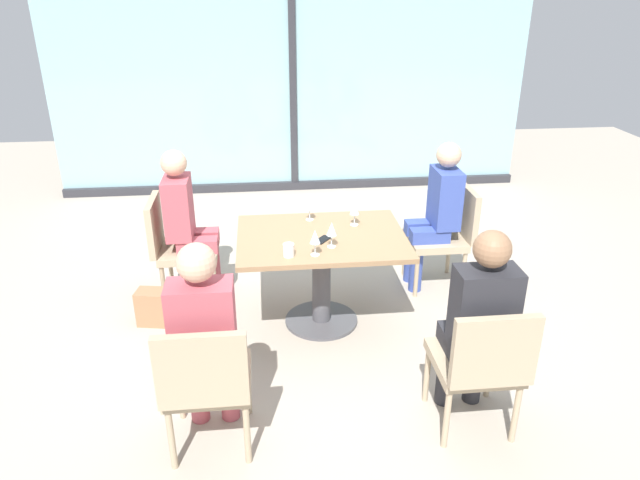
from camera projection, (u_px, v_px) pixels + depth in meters
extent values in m
plane|color=#A89E8E|center=(321.00, 321.00, 4.50)|extent=(12.00, 12.00, 0.00)
cube|color=#8DB7BC|center=(293.00, 80.00, 6.85)|extent=(5.67, 0.03, 2.70)
cube|color=#2D2D33|center=(293.00, 80.00, 6.83)|extent=(0.08, 0.06, 2.70)
cube|color=#2D2D33|center=(295.00, 185.00, 7.36)|extent=(5.67, 0.10, 0.10)
cube|color=#997551|center=(321.00, 238.00, 4.21)|extent=(1.22, 0.92, 0.04)
cylinder|color=#4C4C51|center=(321.00, 282.00, 4.36)|extent=(0.14, 0.14, 0.69)
cylinder|color=#4C4C51|center=(321.00, 320.00, 4.50)|extent=(0.56, 0.56, 0.02)
cube|color=tan|center=(189.00, 251.00, 4.69)|extent=(0.46, 0.46, 0.06)
cube|color=tan|center=(154.00, 225.00, 4.57)|extent=(0.05, 0.46, 0.42)
cylinder|color=tan|center=(215.00, 286.00, 4.62)|extent=(0.04, 0.04, 0.39)
cylinder|color=tan|center=(218.00, 263.00, 4.99)|extent=(0.04, 0.04, 0.39)
cylinder|color=tan|center=(164.00, 288.00, 4.59)|extent=(0.04, 0.04, 0.39)
cylinder|color=tan|center=(170.00, 266.00, 4.95)|extent=(0.04, 0.04, 0.39)
cube|color=tan|center=(435.00, 240.00, 4.89)|extent=(0.46, 0.46, 0.06)
cube|color=tan|center=(467.00, 212.00, 4.82)|extent=(0.05, 0.46, 0.42)
cylinder|color=tan|center=(405.00, 255.00, 5.14)|extent=(0.04, 0.04, 0.39)
cylinder|color=tan|center=(416.00, 276.00, 4.78)|extent=(0.04, 0.04, 0.39)
cylinder|color=tan|center=(449.00, 253.00, 5.18)|extent=(0.04, 0.04, 0.39)
cylinder|color=tan|center=(463.00, 273.00, 4.82)|extent=(0.04, 0.04, 0.39)
cube|color=tan|center=(473.00, 362.00, 3.32)|extent=(0.46, 0.46, 0.06)
cube|color=tan|center=(495.00, 352.00, 3.00)|extent=(0.46, 0.05, 0.42)
cylinder|color=tan|center=(489.00, 370.00, 3.62)|extent=(0.04, 0.04, 0.39)
cylinder|color=tan|center=(427.00, 375.00, 3.58)|extent=(0.04, 0.04, 0.39)
cylinder|color=tan|center=(516.00, 414.00, 3.25)|extent=(0.04, 0.04, 0.39)
cylinder|color=tan|center=(447.00, 419.00, 3.21)|extent=(0.04, 0.04, 0.39)
cube|color=tan|center=(209.00, 379.00, 3.18)|extent=(0.46, 0.46, 0.06)
cube|color=tan|center=(201.00, 371.00, 2.85)|extent=(0.46, 0.05, 0.42)
cylinder|color=tan|center=(248.00, 387.00, 3.47)|extent=(0.04, 0.04, 0.39)
cylinder|color=tan|center=(180.00, 391.00, 3.43)|extent=(0.04, 0.04, 0.39)
cylinder|color=tan|center=(247.00, 434.00, 3.11)|extent=(0.04, 0.04, 0.39)
cylinder|color=tan|center=(171.00, 440.00, 3.07)|extent=(0.04, 0.04, 0.39)
cylinder|color=#B24C56|center=(212.00, 276.00, 4.71)|extent=(0.11, 0.11, 0.45)
cube|color=#B24C56|center=(197.00, 245.00, 4.59)|extent=(0.32, 0.13, 0.11)
cylinder|color=#B24C56|center=(214.00, 266.00, 4.87)|extent=(0.11, 0.11, 0.45)
cube|color=#B24C56|center=(199.00, 236.00, 4.75)|extent=(0.32, 0.13, 0.11)
cube|color=#B24C56|center=(178.00, 207.00, 4.53)|extent=(0.20, 0.34, 0.48)
sphere|color=#D8AD8C|center=(174.00, 163.00, 4.39)|extent=(0.20, 0.20, 0.20)
cylinder|color=#384C9E|center=(411.00, 257.00, 5.04)|extent=(0.11, 0.11, 0.45)
cube|color=#384C9E|center=(424.00, 227.00, 4.93)|extent=(0.32, 0.13, 0.11)
cylinder|color=#384C9E|center=(416.00, 266.00, 4.87)|extent=(0.11, 0.11, 0.45)
cube|color=#384C9E|center=(430.00, 235.00, 4.77)|extent=(0.32, 0.13, 0.11)
cube|color=#384C9E|center=(445.00, 197.00, 4.74)|extent=(0.20, 0.34, 0.48)
sphere|color=#D8AD8C|center=(449.00, 155.00, 4.59)|extent=(0.20, 0.20, 0.20)
cylinder|color=#28282D|center=(474.00, 370.00, 3.57)|extent=(0.11, 0.11, 0.45)
cube|color=#28282D|center=(485.00, 341.00, 3.37)|extent=(0.13, 0.32, 0.11)
cylinder|color=#28282D|center=(446.00, 372.00, 3.55)|extent=(0.11, 0.11, 0.45)
cube|color=#28282D|center=(455.00, 343.00, 3.35)|extent=(0.13, 0.32, 0.11)
cube|color=#28282D|center=(484.00, 309.00, 3.12)|extent=(0.34, 0.20, 0.48)
sphere|color=#936B4C|center=(492.00, 249.00, 2.98)|extent=(0.20, 0.20, 0.20)
cylinder|color=#B24C56|center=(229.00, 386.00, 3.43)|extent=(0.11, 0.11, 0.45)
cube|color=#B24C56|center=(225.00, 357.00, 3.23)|extent=(0.13, 0.32, 0.11)
cylinder|color=#B24C56|center=(198.00, 388.00, 3.41)|extent=(0.11, 0.11, 0.45)
cube|color=#B24C56|center=(192.00, 359.00, 3.21)|extent=(0.13, 0.32, 0.11)
cube|color=#B24C56|center=(202.00, 325.00, 2.98)|extent=(0.34, 0.20, 0.48)
sphere|color=#D8AD8C|center=(196.00, 263.00, 2.83)|extent=(0.20, 0.20, 0.20)
cylinder|color=silver|center=(331.00, 247.00, 4.02)|extent=(0.06, 0.06, 0.00)
cylinder|color=silver|center=(332.00, 241.00, 4.00)|extent=(0.01, 0.01, 0.08)
cone|color=silver|center=(332.00, 229.00, 3.97)|extent=(0.07, 0.07, 0.09)
cylinder|color=silver|center=(354.00, 225.00, 4.38)|extent=(0.06, 0.06, 0.00)
cylinder|color=silver|center=(354.00, 219.00, 4.37)|extent=(0.01, 0.01, 0.08)
cone|color=silver|center=(355.00, 208.00, 4.33)|extent=(0.07, 0.07, 0.09)
cylinder|color=silver|center=(310.00, 220.00, 4.48)|extent=(0.06, 0.06, 0.00)
cylinder|color=silver|center=(310.00, 214.00, 4.46)|extent=(0.01, 0.01, 0.08)
cone|color=silver|center=(310.00, 203.00, 4.42)|extent=(0.07, 0.07, 0.09)
cylinder|color=silver|center=(315.00, 255.00, 3.90)|extent=(0.06, 0.06, 0.00)
cylinder|color=silver|center=(315.00, 249.00, 3.88)|extent=(0.01, 0.01, 0.08)
cone|color=silver|center=(315.00, 237.00, 3.85)|extent=(0.07, 0.07, 0.09)
cylinder|color=white|center=(289.00, 250.00, 3.87)|extent=(0.08, 0.08, 0.09)
cube|color=black|center=(322.00, 240.00, 4.13)|extent=(0.14, 0.16, 0.01)
cube|color=#A3704C|center=(157.00, 307.00, 4.42)|extent=(0.32, 0.21, 0.28)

